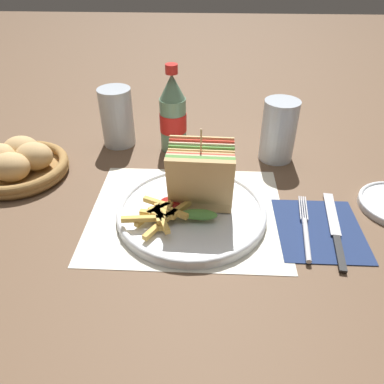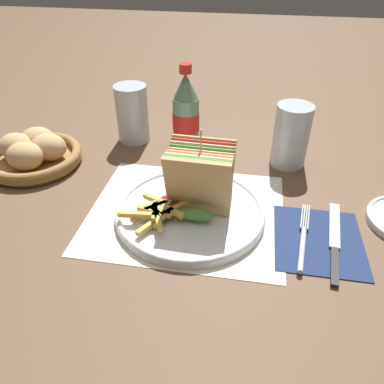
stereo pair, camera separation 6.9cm
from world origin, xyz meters
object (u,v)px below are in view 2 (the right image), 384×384
(club_sandwich, at_px, (200,179))
(bread_basket, at_px, (34,154))
(coke_bottle_near, at_px, (186,114))
(fork, at_px, (303,242))
(knife, at_px, (335,241))
(plate_main, at_px, (190,211))
(glass_far, at_px, (133,117))
(glass_near, at_px, (290,139))

(club_sandwich, bearing_deg, bread_basket, 164.50)
(coke_bottle_near, bearing_deg, fork, -49.94)
(knife, height_order, bread_basket, bread_basket)
(plate_main, xyz_separation_m, bread_basket, (-0.38, 0.12, 0.02))
(knife, bearing_deg, coke_bottle_near, 144.22)
(fork, bearing_deg, plate_main, 174.21)
(club_sandwich, bearing_deg, plate_main, -134.76)
(knife, relative_size, bread_basket, 1.01)
(fork, distance_m, glass_far, 0.51)
(knife, distance_m, glass_far, 0.55)
(glass_near, xyz_separation_m, bread_basket, (-0.56, -0.10, -0.04))
(knife, height_order, glass_near, glass_near)
(fork, distance_m, knife, 0.06)
(club_sandwich, bearing_deg, coke_bottle_near, 106.20)
(glass_near, height_order, bread_basket, glass_near)
(club_sandwich, distance_m, knife, 0.25)
(club_sandwich, height_order, knife, club_sandwich)
(club_sandwich, bearing_deg, glass_far, 128.30)
(glass_far, bearing_deg, knife, -34.73)
(knife, xyz_separation_m, glass_far, (-0.45, 0.31, 0.05))
(plate_main, distance_m, glass_near, 0.29)
(coke_bottle_near, bearing_deg, club_sandwich, -73.80)
(fork, relative_size, glass_far, 1.27)
(glass_near, distance_m, glass_far, 0.38)
(club_sandwich, relative_size, fork, 0.88)
(plate_main, xyz_separation_m, glass_far, (-0.19, 0.28, 0.05))
(glass_far, xyz_separation_m, bread_basket, (-0.19, -0.15, -0.03))
(club_sandwich, height_order, glass_far, club_sandwich)
(plate_main, bearing_deg, club_sandwich, 45.24)
(knife, distance_m, coke_bottle_near, 0.43)
(bread_basket, bearing_deg, club_sandwich, -15.50)
(plate_main, height_order, bread_basket, bread_basket)
(knife, height_order, coke_bottle_near, coke_bottle_near)
(plate_main, height_order, glass_near, glass_near)
(plate_main, relative_size, knife, 1.32)
(plate_main, bearing_deg, bread_basket, 161.78)
(coke_bottle_near, xyz_separation_m, bread_basket, (-0.32, -0.13, -0.06))
(coke_bottle_near, bearing_deg, glass_near, -8.39)
(coke_bottle_near, bearing_deg, knife, -43.11)
(glass_far, bearing_deg, fork, -39.53)
(knife, bearing_deg, plate_main, -179.92)
(plate_main, xyz_separation_m, club_sandwich, (0.02, 0.02, 0.06))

